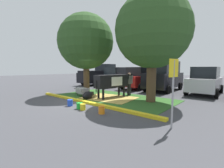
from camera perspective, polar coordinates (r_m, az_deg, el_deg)
name	(u,v)px	position (r m, az deg, el deg)	size (l,w,h in m)	color
ground_plane	(87,102)	(9.17, -9.20, -6.38)	(80.00, 80.00, 0.00)	#424247
grass_island	(113,98)	(10.25, 0.20, -4.96)	(7.79, 4.07, 0.02)	#2D5B23
curb_yellow	(87,102)	(8.73, -9.27, -6.59)	(8.99, 0.24, 0.12)	yellow
hay_bedding	(109,98)	(10.03, -1.13, -5.11)	(3.20, 2.40, 0.04)	tan
shade_tree_left	(86,42)	(11.92, -9.53, 14.91)	(4.02, 4.02, 5.86)	#4C3823
shade_tree_right	(152,31)	(9.30, 14.55, 18.26)	(4.16, 4.16, 6.06)	#4C3823
cow_holstein	(113,81)	(10.06, 0.34, 1.04)	(1.05, 3.12, 1.54)	black
calf_lying	(88,95)	(9.89, -8.78, -4.07)	(0.90, 1.31, 0.48)	black
person_handler	(129,83)	(11.05, 6.27, 0.26)	(0.53, 0.34, 1.61)	black
wheelbarrow	(82,91)	(10.82, -10.73, -2.47)	(1.62, 0.81, 0.63)	gray
parking_sign	(173,80)	(5.21, 21.47, 1.37)	(0.13, 0.44, 2.20)	#99999E
bucket_blue	(70,103)	(8.30, -15.08, -6.57)	(0.29, 0.29, 0.33)	blue
bucket_green	(80,106)	(7.63, -11.76, -7.71)	(0.31, 0.31, 0.29)	green
bucket_yellow	(83,107)	(7.37, -10.60, -8.18)	(0.27, 0.27, 0.29)	yellow
bucket_orange	(102,110)	(6.70, -3.82, -9.35)	(0.29, 0.29, 0.33)	orange
pickup_truck_black	(101,75)	(18.71, -4.18, 3.29)	(2.29, 5.43, 2.42)	black
sedan_red	(116,77)	(16.81, 1.47, 2.59)	(2.08, 4.43, 2.02)	silver
sedan_blue	(139,78)	(15.01, 9.89, 2.12)	(2.08, 4.43, 2.02)	red
suv_black	(164,76)	(14.10, 18.40, 2.84)	(2.18, 4.63, 2.52)	black
sedan_silver	(205,81)	(13.44, 30.84, 0.97)	(2.08, 4.43, 2.02)	silver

